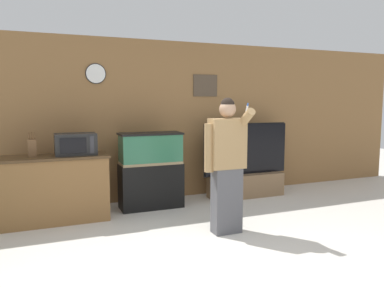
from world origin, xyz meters
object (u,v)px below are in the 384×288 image
at_px(knife_block, 32,147).
at_px(tv_on_stand, 246,175).
at_px(counter_island, 55,189).
at_px(person_standing, 226,164).
at_px(microwave, 76,144).
at_px(aquarium_on_stand, 151,170).

height_order(knife_block, tv_on_stand, tv_on_stand).
bearing_deg(tv_on_stand, counter_island, -176.08).
bearing_deg(person_standing, counter_island, 147.19).
distance_m(microwave, tv_on_stand, 2.87).
relative_size(microwave, tv_on_stand, 0.35).
relative_size(microwave, aquarium_on_stand, 0.47).
relative_size(aquarium_on_stand, tv_on_stand, 0.74).
height_order(counter_island, microwave, microwave).
xyz_separation_m(counter_island, aquarium_on_stand, (1.39, 0.16, 0.13)).
height_order(microwave, aquarium_on_stand, microwave).
bearing_deg(knife_block, aquarium_on_stand, 3.71).
distance_m(counter_island, tv_on_stand, 3.08).
distance_m(counter_island, microwave, 0.66).
bearing_deg(person_standing, aquarium_on_stand, 111.56).
distance_m(counter_island, aquarium_on_stand, 1.40).
distance_m(aquarium_on_stand, person_standing, 1.55).
xyz_separation_m(microwave, tv_on_stand, (2.78, 0.22, -0.68)).
bearing_deg(person_standing, microwave, 142.97).
height_order(tv_on_stand, person_standing, person_standing).
distance_m(knife_block, tv_on_stand, 3.39).
xyz_separation_m(microwave, knife_block, (-0.54, 0.06, -0.03)).
height_order(counter_island, knife_block, knife_block).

